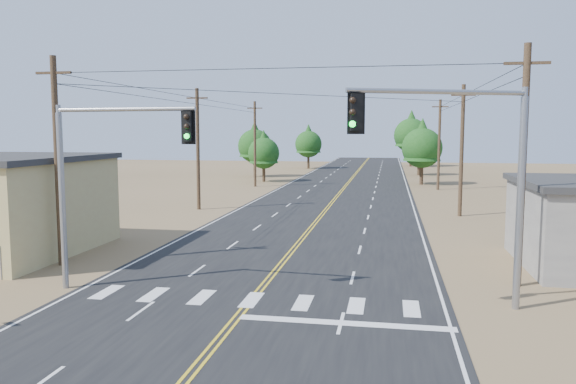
# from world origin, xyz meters

# --- Properties ---
(road) EXTENTS (15.00, 200.00, 0.02)m
(road) POSITION_xyz_m (0.00, 30.00, 0.01)
(road) COLOR black
(road) RESTS_ON ground
(utility_pole_left_near) EXTENTS (1.80, 0.30, 10.00)m
(utility_pole_left_near) POSITION_xyz_m (-10.50, 12.00, 5.12)
(utility_pole_left_near) COLOR #4C3826
(utility_pole_left_near) RESTS_ON ground
(utility_pole_left_mid) EXTENTS (1.80, 0.30, 10.00)m
(utility_pole_left_mid) POSITION_xyz_m (-10.50, 32.00, 5.12)
(utility_pole_left_mid) COLOR #4C3826
(utility_pole_left_mid) RESTS_ON ground
(utility_pole_left_far) EXTENTS (1.80, 0.30, 10.00)m
(utility_pole_left_far) POSITION_xyz_m (-10.50, 52.00, 5.12)
(utility_pole_left_far) COLOR #4C3826
(utility_pole_left_far) RESTS_ON ground
(utility_pole_right_near) EXTENTS (1.80, 0.30, 10.00)m
(utility_pole_right_near) POSITION_xyz_m (10.50, 12.00, 5.12)
(utility_pole_right_near) COLOR #4C3826
(utility_pole_right_near) RESTS_ON ground
(utility_pole_right_mid) EXTENTS (1.80, 0.30, 10.00)m
(utility_pole_right_mid) POSITION_xyz_m (10.50, 32.00, 5.12)
(utility_pole_right_mid) COLOR #4C3826
(utility_pole_right_mid) RESTS_ON ground
(utility_pole_right_far) EXTENTS (1.80, 0.30, 10.00)m
(utility_pole_right_far) POSITION_xyz_m (10.50, 52.00, 5.12)
(utility_pole_right_far) COLOR #4C3826
(utility_pole_right_far) RESTS_ON ground
(signal_mast_left) EXTENTS (6.03, 0.80, 7.51)m
(signal_mast_left) POSITION_xyz_m (-6.29, 8.19, 5.07)
(signal_mast_left) COLOR gray
(signal_mast_left) RESTS_ON ground
(signal_mast_right) EXTENTS (6.24, 2.89, 8.01)m
(signal_mast_right) POSITION_xyz_m (7.97, 7.96, 5.42)
(signal_mast_right) COLOR gray
(signal_mast_right) RESTS_ON ground
(tree_left_near) EXTENTS (4.04, 4.04, 6.74)m
(tree_left_near) POSITION_xyz_m (-10.93, 58.57, 4.12)
(tree_left_near) COLOR #3F2D1E
(tree_left_near) RESTS_ON ground
(tree_left_mid) EXTENTS (4.82, 4.82, 8.04)m
(tree_left_mid) POSITION_xyz_m (-14.00, 66.34, 4.92)
(tree_left_mid) COLOR #3F2D1E
(tree_left_mid) RESTS_ON ground
(tree_left_far) EXTENTS (4.70, 4.70, 7.83)m
(tree_left_far) POSITION_xyz_m (-9.00, 85.73, 4.79)
(tree_left_far) COLOR #3F2D1E
(tree_left_far) RESTS_ON ground
(tree_right_near) EXTENTS (4.90, 4.90, 8.16)m
(tree_right_near) POSITION_xyz_m (9.00, 58.10, 4.99)
(tree_right_near) COLOR #3F2D1E
(tree_right_near) RESTS_ON ground
(tree_right_mid) EXTENTS (4.41, 4.41, 7.35)m
(tree_right_mid) POSITION_xyz_m (9.45, 73.56, 4.49)
(tree_right_mid) COLOR #3F2D1E
(tree_right_mid) RESTS_ON ground
(tree_right_far) EXTENTS (6.33, 6.33, 10.55)m
(tree_right_far) POSITION_xyz_m (9.00, 94.95, 6.46)
(tree_right_far) COLOR #3F2D1E
(tree_right_far) RESTS_ON ground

